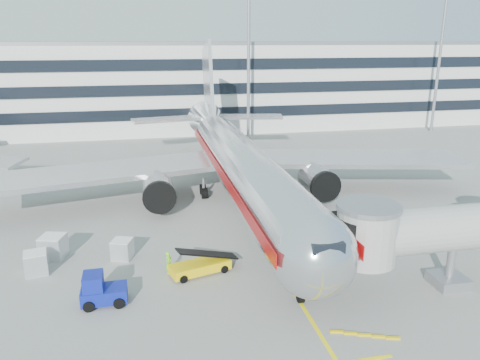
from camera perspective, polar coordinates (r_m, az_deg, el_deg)
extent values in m
plane|color=gray|center=(37.55, 3.34, -8.39)|extent=(180.00, 180.00, 0.00)
cube|color=yellow|center=(46.53, 0.13, -3.27)|extent=(0.25, 70.00, 0.01)
cylinder|color=silver|center=(43.38, 0.69, 1.05)|extent=(5.00, 36.00, 5.00)
sphere|color=silver|center=(27.18, 9.04, -9.06)|extent=(5.00, 5.00, 5.00)
cone|color=silver|center=(65.36, -3.72, 6.91)|extent=(5.00, 10.00, 5.00)
cube|color=black|center=(25.44, 10.35, -8.20)|extent=(1.80, 1.20, 0.90)
cube|color=#B7B7BC|center=(52.78, 13.28, 2.56)|extent=(24.95, 12.07, 0.50)
cube|color=#B7B7BC|center=(48.09, -16.10, 0.97)|extent=(24.95, 12.07, 0.50)
cylinder|color=#99999E|center=(48.06, 9.51, -0.10)|extent=(3.00, 4.20, 3.00)
cylinder|color=#99999E|center=(44.93, -9.90, -1.31)|extent=(3.00, 4.20, 3.00)
cylinder|color=black|center=(46.28, 10.39, -0.80)|extent=(3.10, 0.50, 3.10)
cylinder|color=black|center=(43.03, -9.79, -2.12)|extent=(3.10, 0.50, 3.10)
cube|color=#B7B7BC|center=(65.25, -3.85, 10.79)|extent=(0.45, 9.39, 13.72)
cube|color=#B7B7BC|center=(67.22, 0.84, 7.73)|extent=(10.41, 4.94, 0.35)
cube|color=#B7B7BC|center=(65.71, -8.64, 7.34)|extent=(10.41, 4.94, 0.35)
cylinder|color=gray|center=(30.36, 7.39, -13.09)|extent=(0.24, 0.24, 1.80)
cylinder|color=black|center=(30.59, 7.36, -13.82)|extent=(0.35, 0.90, 0.90)
cylinder|color=gray|center=(50.60, 2.74, -0.44)|extent=(0.30, 0.30, 2.00)
cylinder|color=gray|center=(49.44, -4.46, -0.88)|extent=(0.30, 0.30, 2.00)
cube|color=#A10B0C|center=(43.90, 3.90, 1.61)|extent=(0.06, 38.00, 0.90)
cube|color=#A10B0C|center=(42.84, -2.61, 1.25)|extent=(0.06, 38.00, 0.90)
cylinder|color=#A8A8A3|center=(33.68, 24.82, -5.27)|extent=(13.00, 3.00, 3.00)
cylinder|color=#A8A8A3|center=(30.45, 15.17, -6.54)|extent=(3.80, 3.80, 3.40)
cylinder|color=gray|center=(29.77, 15.44, -3.17)|extent=(4.00, 4.00, 0.30)
cube|color=black|center=(29.91, 12.92, -6.81)|extent=(1.40, 2.60, 2.60)
cylinder|color=gray|center=(34.68, 24.30, -9.27)|extent=(0.56, 0.56, 3.20)
cube|color=gray|center=(35.21, 24.05, -11.10)|extent=(2.20, 2.20, 0.70)
cylinder|color=black|center=(34.72, 22.82, -11.35)|extent=(0.35, 0.70, 0.70)
cylinder|color=black|center=(35.72, 25.25, -10.86)|extent=(0.35, 0.70, 0.70)
cube|color=silver|center=(91.61, -6.23, 11.37)|extent=(150.00, 24.00, 15.00)
cube|color=black|center=(80.08, -5.26, 8.11)|extent=(150.00, 0.30, 1.80)
cube|color=black|center=(79.58, -5.34, 10.96)|extent=(150.00, 0.30, 1.80)
cube|color=black|center=(79.28, -5.42, 13.84)|extent=(150.00, 0.30, 1.80)
cube|color=gray|center=(91.22, -6.39, 16.25)|extent=(150.00, 24.00, 0.60)
cylinder|color=gray|center=(76.77, 1.05, 14.18)|extent=(0.50, 0.50, 25.00)
cylinder|color=gray|center=(90.61, 23.13, 13.29)|extent=(0.50, 0.50, 25.00)
cube|color=#E2BE09|center=(33.75, -4.88, -10.48)|extent=(4.51, 2.64, 0.68)
cube|color=black|center=(33.36, -4.92, -9.15)|extent=(4.58, 2.24, 1.48)
cylinder|color=black|center=(33.94, -7.77, -10.87)|extent=(0.63, 0.42, 0.58)
cylinder|color=black|center=(32.81, -6.94, -11.87)|extent=(0.63, 0.42, 0.58)
cylinder|color=black|center=(34.96, -2.95, -9.86)|extent=(0.63, 0.42, 0.58)
cylinder|color=black|center=(33.87, -1.97, -10.78)|extent=(0.63, 0.42, 0.58)
cube|color=navy|center=(31.32, -16.21, -13.21)|extent=(2.82, 1.63, 0.90)
cube|color=navy|center=(30.94, -17.47, -11.80)|extent=(1.22, 1.51, 1.10)
cube|color=black|center=(30.78, -17.53, -11.23)|extent=(1.12, 1.31, 0.10)
cylinder|color=black|center=(32.20, -17.73, -13.08)|extent=(0.70, 0.31, 0.70)
cylinder|color=black|center=(30.91, -17.95, -14.44)|extent=(0.70, 0.31, 0.70)
cylinder|color=black|center=(32.05, -14.45, -12.93)|extent=(0.70, 0.31, 0.70)
cylinder|color=black|center=(30.75, -14.51, -14.30)|extent=(0.70, 0.31, 0.70)
cube|color=silver|center=(36.52, -23.61, -9.28)|extent=(1.77, 1.77, 1.56)
cube|color=white|center=(36.19, -23.76, -8.14)|extent=(1.77, 1.77, 0.06)
cube|color=silver|center=(38.38, -21.80, -7.63)|extent=(2.08, 2.08, 1.75)
cube|color=white|center=(38.04, -21.94, -6.40)|extent=(2.08, 2.08, 0.07)
cube|color=silver|center=(36.80, -14.15, -8.21)|extent=(1.78, 1.78, 1.45)
cube|color=white|center=(36.50, -14.24, -7.15)|extent=(1.78, 1.78, 0.05)
imported|color=#80E918|center=(33.91, -8.68, -9.94)|extent=(0.66, 0.71, 1.63)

